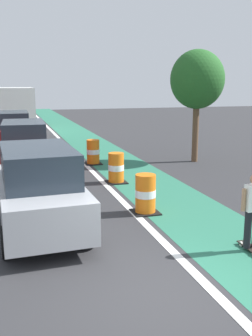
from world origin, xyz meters
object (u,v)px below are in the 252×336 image
(parked_suv_second, at_px, (24,146))
(delivery_truck_down_block, at_px, (17,106))
(traffic_barrel_back, at_px, (93,152))
(street_tree_sidewalk, at_px, (197,80))
(parked_suv_nearest, at_px, (39,188))
(parked_suv_third, at_px, (13,131))
(traffic_barrel_mid, at_px, (116,168))
(traffic_barrel_front, at_px, (145,194))

(parked_suv_second, height_order, delivery_truck_down_block, delivery_truck_down_block)
(traffic_barrel_back, xyz_separation_m, street_tree_sidewalk, (4.61, -0.72, 3.14))
(parked_suv_nearest, height_order, parked_suv_third, same)
(parked_suv_second, height_order, parked_suv_third, same)
(parked_suv_third, height_order, street_tree_sidewalk, street_tree_sidewalk)
(parked_suv_third, height_order, traffic_barrel_back, parked_suv_third)
(traffic_barrel_mid, bearing_deg, parked_suv_nearest, -127.17)
(parked_suv_third, bearing_deg, street_tree_sidewalk, -36.73)
(parked_suv_nearest, height_order, traffic_barrel_front, parked_suv_nearest)
(traffic_barrel_back, bearing_deg, traffic_barrel_front, -90.48)
(delivery_truck_down_block, height_order, street_tree_sidewalk, street_tree_sidewalk)
(street_tree_sidewalk, bearing_deg, traffic_barrel_back, 171.12)
(parked_suv_nearest, bearing_deg, street_tree_sidewalk, 42.19)
(parked_suv_second, height_order, street_tree_sidewalk, street_tree_sidewalk)
(street_tree_sidewalk, bearing_deg, traffic_barrel_front, -126.08)
(parked_suv_second, relative_size, traffic_barrel_back, 4.27)
(traffic_barrel_front, relative_size, traffic_barrel_mid, 1.00)
(parked_suv_nearest, relative_size, traffic_barrel_front, 4.28)
(parked_suv_second, height_order, traffic_barrel_mid, parked_suv_second)
(traffic_barrel_front, height_order, delivery_truck_down_block, delivery_truck_down_block)
(traffic_barrel_mid, bearing_deg, traffic_barrel_front, -92.23)
(parked_suv_second, height_order, traffic_barrel_front, parked_suv_second)
(parked_suv_third, relative_size, traffic_barrel_front, 4.26)
(parked_suv_third, distance_m, traffic_barrel_front, 12.71)
(traffic_barrel_front, bearing_deg, parked_suv_second, 114.45)
(parked_suv_third, relative_size, delivery_truck_down_block, 0.61)
(parked_suv_nearest, height_order, delivery_truck_down_block, delivery_truck_down_block)
(parked_suv_nearest, relative_size, parked_suv_third, 1.01)
(delivery_truck_down_block, bearing_deg, traffic_barrel_front, -82.76)
(traffic_barrel_back, bearing_deg, delivery_truck_down_block, 100.98)
(traffic_barrel_front, relative_size, traffic_barrel_back, 1.00)
(delivery_truck_down_block, bearing_deg, street_tree_sidewalk, -63.94)
(parked_suv_third, bearing_deg, parked_suv_nearest, -88.54)
(traffic_barrel_mid, bearing_deg, delivery_truck_down_block, 99.08)
(traffic_barrel_back, distance_m, street_tree_sidewalk, 5.62)
(delivery_truck_down_block, bearing_deg, parked_suv_second, -90.66)
(parked_suv_nearest, height_order, parked_suv_second, same)
(traffic_barrel_mid, bearing_deg, traffic_barrel_back, 91.27)
(parked_suv_nearest, relative_size, traffic_barrel_mid, 4.28)
(parked_suv_second, bearing_deg, street_tree_sidewalk, -0.01)
(parked_suv_second, relative_size, delivery_truck_down_block, 0.61)
(traffic_barrel_mid, height_order, street_tree_sidewalk, street_tree_sidewalk)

